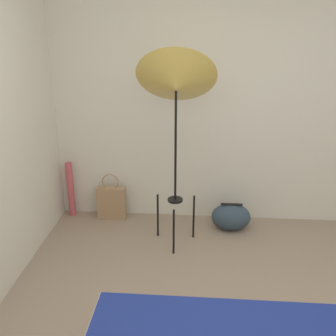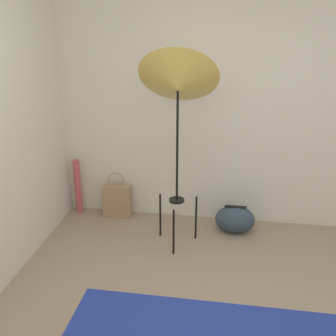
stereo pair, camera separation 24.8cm
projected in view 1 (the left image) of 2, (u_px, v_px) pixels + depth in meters
wall_back at (216, 101)px, 3.97m from camera, size 8.00×0.05×2.60m
photo_umbrella at (176, 85)px, 3.36m from camera, size 0.71×0.59×1.88m
tote_bag at (111, 202)px, 4.31m from camera, size 0.31×0.10×0.53m
duffel_bag at (231, 217)px, 4.10m from camera, size 0.41×0.28×0.29m
paper_roll at (71, 189)px, 4.33m from camera, size 0.07×0.07×0.63m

